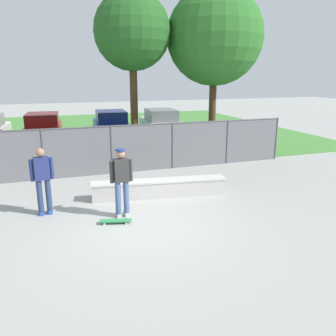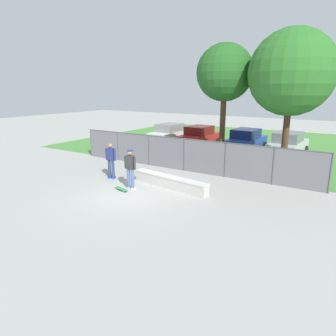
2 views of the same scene
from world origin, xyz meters
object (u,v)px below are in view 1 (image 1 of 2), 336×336
Objects in this scene: car_red at (43,128)px; car_blue at (111,125)px; tree_near_right at (215,37)px; bystander at (43,178)px; tree_near_left at (132,32)px; concrete_ledge at (159,188)px; car_silver at (161,123)px; skateboarder at (122,179)px; skateboard at (116,221)px.

car_red is 3.68m from car_blue.
bystander is at bearing -145.61° from tree_near_right.
car_red is (-3.85, 4.96, -4.45)m from tree_near_left.
car_blue reaches higher than concrete_ledge.
car_silver is 12.19m from bystander.
tree_near_left is at bearing 174.78° from tree_near_right.
concrete_ledge is at bearing -130.49° from tree_near_right.
skateboarder is at bearing -140.08° from concrete_ledge.
bystander is at bearing -89.56° from car_red.
car_silver is (2.94, -0.14, 0.00)m from car_blue.
concrete_ledge is 0.96× the size of car_silver.
car_red is (-1.75, 11.51, 0.77)m from skateboard.
concrete_ledge is 3.41m from bystander.
car_blue is (-3.72, 5.42, -4.36)m from tree_near_right.
concrete_ledge is at bearing -91.60° from car_blue.
skateboard is 0.19× the size of car_silver.
car_silver is (-0.79, 5.27, -4.36)m from tree_near_right.
car_red reaches higher than concrete_ledge.
tree_near_right reaches higher than car_blue.
car_red is 2.36× the size of bystander.
tree_near_left is at bearing -88.07° from car_blue.
car_silver is (3.22, 9.96, 0.56)m from concrete_ledge.
tree_near_left is 7.70m from car_red.
skateboard is at bearing -125.07° from skateboarder.
car_blue is at bearing 81.59° from skateboarder.
tree_near_right is at bearing 47.34° from skateboarder.
car_silver is at bearing 98.47° from tree_near_right.
skateboard is at bearing -81.35° from car_red.
skateboarder reaches higher than car_silver.
skateboard is 0.45× the size of bystander.
bystander reaches higher than skateboard.
tree_near_left is 3.57m from tree_near_right.
concrete_ledge is 5.01× the size of skateboard.
car_silver is at bearing 67.07° from skateboard.
skateboarder is 2.11m from bystander.
car_red is at bearing 127.79° from tree_near_left.
car_silver is at bearing 72.10° from concrete_ledge.
car_blue is at bearing 1.98° from car_red.
car_blue is 1.00× the size of car_silver.
tree_near_left reaches higher than car_blue.
bystander is (0.08, -10.30, 0.17)m from car_red.
bystander is at bearing 144.16° from skateboard.
car_silver is at bearing -2.74° from car_blue.
tree_near_right is 1.70× the size of car_silver.
bystander is (-1.93, 0.84, -0.02)m from skateboarder.
car_red is at bearing 144.45° from tree_near_right.
tree_near_left reaches higher than car_red.
car_silver is 2.36× the size of bystander.
concrete_ledge is 0.57× the size of tree_near_right.
skateboarder is 11.32m from car_red.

